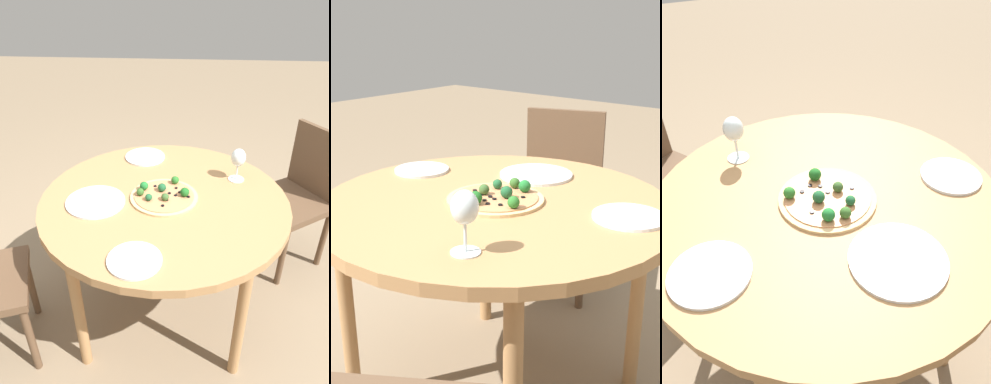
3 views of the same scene
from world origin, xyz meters
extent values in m
plane|color=#847056|center=(0.00, 0.00, 0.00)|extent=(12.00, 12.00, 0.00)
cylinder|color=#A87A4C|center=(0.00, 0.00, 0.71)|extent=(1.13, 1.13, 0.04)
cylinder|color=#A87A4C|center=(-0.35, -0.35, 0.35)|extent=(0.05, 0.05, 0.69)
cylinder|color=#A87A4C|center=(0.35, -0.35, 0.35)|extent=(0.05, 0.05, 0.69)
cylinder|color=#A87A4C|center=(-0.35, 0.35, 0.35)|extent=(0.05, 0.05, 0.69)
cube|color=brown|center=(0.47, -0.71, 0.43)|extent=(0.55, 0.55, 0.04)
cylinder|color=brown|center=(0.52, -0.47, 0.20)|extent=(0.04, 0.04, 0.41)
cylinder|color=brown|center=(0.23, -0.66, 0.20)|extent=(0.04, 0.04, 0.41)
cylinder|color=brown|center=(0.42, -0.94, 0.20)|extent=(0.04, 0.04, 0.41)
cylinder|color=tan|center=(0.00, 0.00, 0.73)|extent=(0.31, 0.31, 0.01)
cylinder|color=tan|center=(0.00, 0.00, 0.74)|extent=(0.27, 0.27, 0.00)
sphere|color=#1C5D1F|center=(0.00, -0.09, 0.76)|extent=(0.04, 0.04, 0.04)
sphere|color=#1E6B2B|center=(0.04, 0.10, 0.76)|extent=(0.04, 0.04, 0.04)
sphere|color=#286825|center=(0.11, -0.05, 0.76)|extent=(0.04, 0.04, 0.04)
sphere|color=#1E562F|center=(-0.05, 0.06, 0.76)|extent=(0.03, 0.03, 0.03)
sphere|color=#355728|center=(-0.04, -0.01, 0.76)|extent=(0.03, 0.03, 0.03)
sphere|color=#325D24|center=(-0.01, 0.11, 0.76)|extent=(0.03, 0.03, 0.03)
sphere|color=#1D542D|center=(0.04, 0.01, 0.76)|extent=(0.04, 0.04, 0.04)
cylinder|color=black|center=(0.03, -0.07, 0.75)|extent=(0.01, 0.01, 0.00)
cylinder|color=black|center=(-0.09, 0.00, 0.75)|extent=(0.01, 0.01, 0.00)
cylinder|color=black|center=(-0.01, -0.02, 0.75)|extent=(0.01, 0.01, 0.00)
cylinder|color=black|center=(0.06, -0.05, 0.75)|extent=(0.01, 0.01, 0.00)
cylinder|color=black|center=(-0.01, -0.11, 0.75)|extent=(0.01, 0.01, 0.00)
cylinder|color=black|center=(0.02, -0.02, 0.75)|extent=(0.01, 0.01, 0.00)
cylinder|color=black|center=(0.07, 0.05, 0.75)|extent=(0.01, 0.01, 0.00)
cylinder|color=black|center=(0.00, -0.05, 0.75)|extent=(0.01, 0.01, 0.00)
cylinder|color=black|center=(-0.04, -0.02, 0.75)|extent=(0.01, 0.01, 0.00)
cylinder|color=silver|center=(0.19, -0.34, 0.73)|extent=(0.08, 0.08, 0.00)
cylinder|color=silver|center=(0.19, -0.34, 0.77)|extent=(0.01, 0.01, 0.07)
ellipsoid|color=silver|center=(0.19, -0.34, 0.85)|extent=(0.07, 0.07, 0.09)
cylinder|color=silver|center=(-0.42, 0.08, 0.73)|extent=(0.20, 0.20, 0.01)
cylinder|color=silver|center=(0.39, 0.13, 0.73)|extent=(0.21, 0.21, 0.01)
cylinder|color=silver|center=(-0.06, 0.30, 0.73)|extent=(0.26, 0.26, 0.01)
camera|label=1|loc=(-1.42, -0.10, 1.66)|focal=35.00mm
camera|label=2|loc=(1.02, -1.22, 1.30)|focal=50.00mm
camera|label=3|loc=(0.39, 0.79, 1.50)|focal=35.00mm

